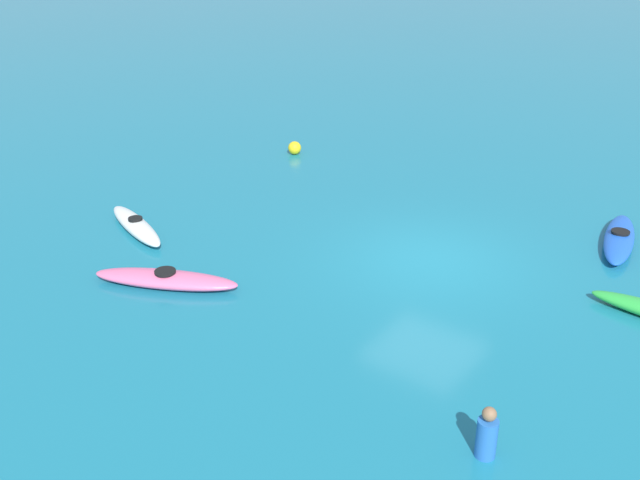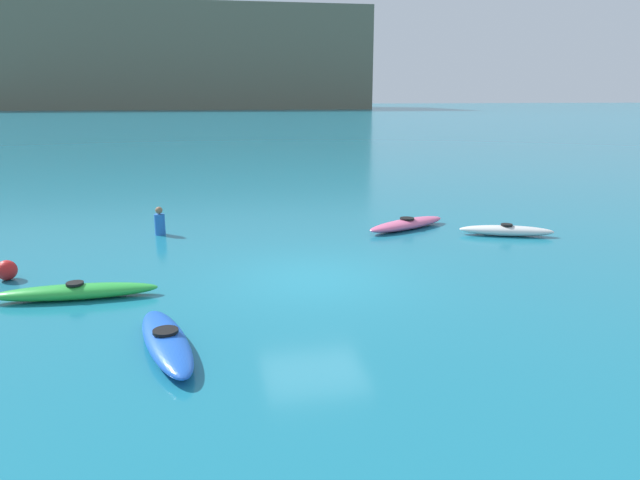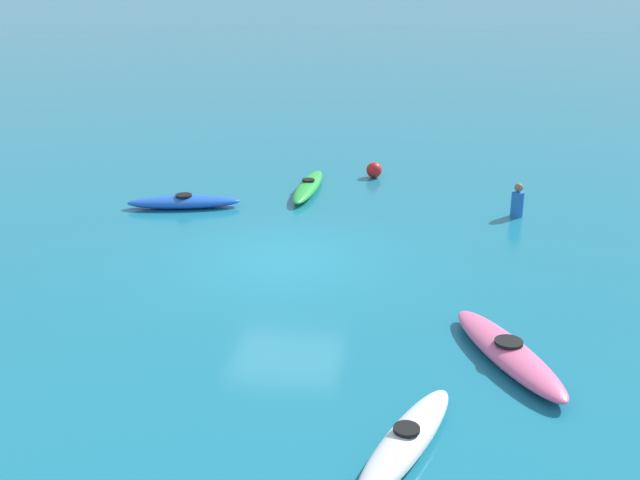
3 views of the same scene
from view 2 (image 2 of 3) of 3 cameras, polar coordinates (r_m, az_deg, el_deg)
ground_plane at (r=13.63m, az=-0.66°, el=-3.80°), size 600.00×600.00×0.00m
headland_cliff at (r=203.89m, az=-15.07°, el=16.87°), size 130.26×53.44×30.87m
kayak_blue at (r=10.20m, az=-15.06°, el=-9.69°), size 1.32×3.05×0.37m
kayak_pink at (r=18.78m, az=8.63°, el=1.58°), size 3.18×2.03×0.37m
kayak_white at (r=18.58m, az=18.04°, el=0.90°), size 2.85×1.50×0.37m
kayak_green at (r=13.27m, az=-23.14°, el=-4.75°), size 3.39×0.63×0.37m
buoy_red at (r=15.30m, az=-28.73°, el=-2.65°), size 0.47×0.47×0.47m
person_near_shore at (r=18.44m, az=-15.66°, el=1.69°), size 0.45×0.45×0.88m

